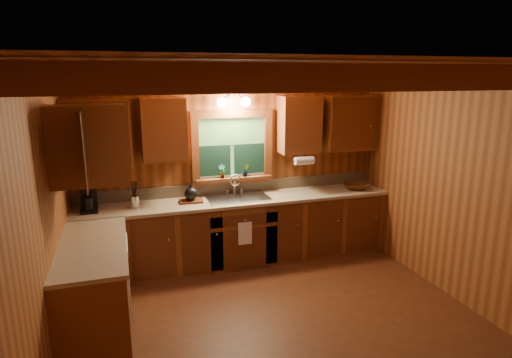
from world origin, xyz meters
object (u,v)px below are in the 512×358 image
Objects in this scene: coffee_maker at (88,197)px; wicker_basket at (356,186)px; sink at (238,201)px; cutting_board at (191,201)px.

coffee_maker is 3.61m from wicker_basket.
sink is at bearing 177.68° from wicker_basket.
wicker_basket reaches higher than cutting_board.
wicker_basket is (3.61, -0.08, -0.13)m from coffee_maker.
wicker_basket is (2.37, -0.09, 0.03)m from cutting_board.
coffee_maker is at bearing 178.66° from wicker_basket.
cutting_board is (1.24, 0.00, -0.16)m from coffee_maker.
sink is 1.88m from coffee_maker.
coffee_maker is at bearing -175.41° from cutting_board.
wicker_basket is at bearing -3.64° from coffee_maker.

